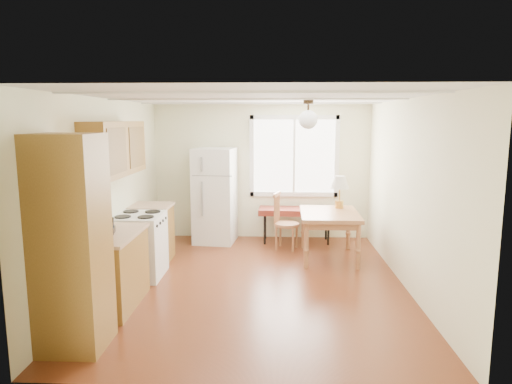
# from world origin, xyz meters

# --- Properties ---
(room_shell) EXTENTS (4.60, 5.60, 2.62)m
(room_shell) POSITION_xyz_m (0.00, 0.00, 1.25)
(room_shell) COLOR #4D1F10
(room_shell) RESTS_ON ground
(kitchen_run) EXTENTS (0.65, 3.40, 2.20)m
(kitchen_run) POSITION_xyz_m (-1.72, -0.63, 0.84)
(kitchen_run) COLOR brown
(kitchen_run) RESTS_ON ground
(window_unit) EXTENTS (1.64, 0.05, 1.51)m
(window_unit) POSITION_xyz_m (0.60, 2.47, 1.55)
(window_unit) COLOR white
(window_unit) RESTS_ON room_shell
(pendant_light) EXTENTS (0.26, 0.26, 0.40)m
(pendant_light) POSITION_xyz_m (0.70, 0.40, 2.24)
(pendant_light) COLOR #312315
(pendant_light) RESTS_ON room_shell
(refrigerator) EXTENTS (0.78, 0.78, 1.72)m
(refrigerator) POSITION_xyz_m (-0.84, 2.12, 0.86)
(refrigerator) COLOR white
(refrigerator) RESTS_ON ground
(bench) EXTENTS (1.38, 0.56, 0.63)m
(bench) POSITION_xyz_m (0.64, 2.15, 0.56)
(bench) COLOR maroon
(bench) RESTS_ON ground
(dining_table) EXTENTS (0.94, 1.23, 0.76)m
(dining_table) POSITION_xyz_m (1.12, 1.18, 0.66)
(dining_table) COLOR #945D39
(dining_table) RESTS_ON ground
(chair) EXTENTS (0.46, 0.46, 0.98)m
(chair) POSITION_xyz_m (0.36, 1.69, 0.56)
(chair) COLOR #945D39
(chair) RESTS_ON ground
(table_lamp) EXTENTS (0.31, 0.31, 0.54)m
(table_lamp) POSITION_xyz_m (1.32, 1.54, 1.15)
(table_lamp) COLOR #B98B3B
(table_lamp) RESTS_ON dining_table
(coffee_maker) EXTENTS (0.20, 0.24, 0.32)m
(coffee_maker) POSITION_xyz_m (-1.72, -0.88, 1.02)
(coffee_maker) COLOR black
(coffee_maker) RESTS_ON kitchen_run
(kettle) EXTENTS (0.13, 0.13, 0.25)m
(kettle) POSITION_xyz_m (-1.78, -0.85, 1.00)
(kettle) COLOR red
(kettle) RESTS_ON kitchen_run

